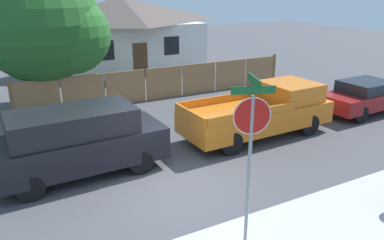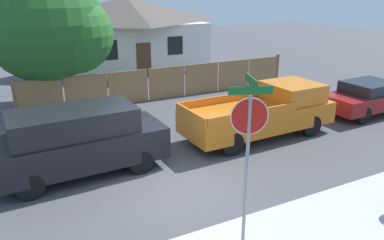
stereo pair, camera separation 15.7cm
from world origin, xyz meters
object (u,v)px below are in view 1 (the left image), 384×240
orange_pickup (263,112)px  stop_sign (251,135)px  house (123,32)px  red_suv (78,140)px  oak_tree (46,25)px  parked_sedan (367,96)px

orange_pickup → stop_sign: 6.45m
house → stop_sign: house is taller
red_suv → orange_pickup: (6.47, 0.01, -0.15)m
oak_tree → orange_pickup: 9.61m
oak_tree → red_suv: (-0.42, -6.97, -2.55)m
oak_tree → stop_sign: (1.93, -11.68, -1.18)m
oak_tree → parked_sedan: 13.80m
orange_pickup → stop_sign: stop_sign is taller
parked_sedan → stop_sign: (-9.64, -4.72, 1.66)m
red_suv → orange_pickup: 6.47m
house → oak_tree: bearing=-128.4°
house → oak_tree: size_ratio=1.60×
parked_sedan → red_suv: bearing=178.2°
house → red_suv: bearing=-113.3°
oak_tree → stop_sign: 11.90m
parked_sedan → house: bearing=111.3°
house → orange_pickup: house is taller
house → orange_pickup: bearing=-88.2°
red_suv → stop_sign: 5.45m
house → oak_tree: 9.09m
oak_tree → stop_sign: oak_tree is taller
parked_sedan → stop_sign: 10.86m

